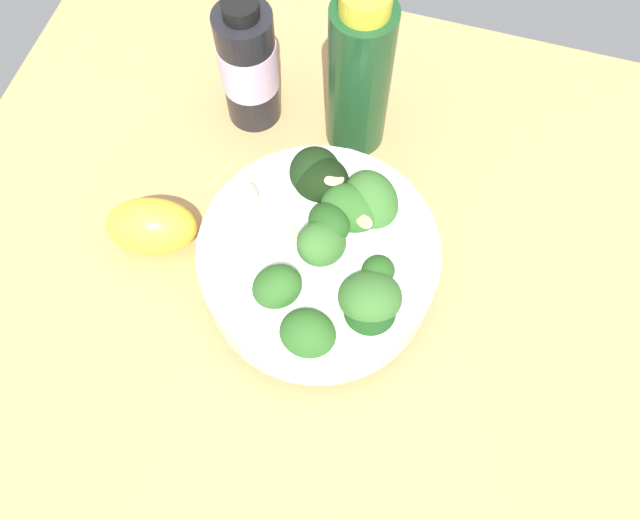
{
  "coord_description": "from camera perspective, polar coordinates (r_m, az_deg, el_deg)",
  "views": [
    {
      "loc": [
        9.18,
        -20.01,
        50.48
      ],
      "look_at": [
        3.16,
        0.37,
        4.0
      ],
      "focal_mm": 36.47,
      "sensor_mm": 36.0,
      "label": 1
    }
  ],
  "objects": [
    {
      "name": "ground_plane",
      "position": [
        0.57,
        -3.16,
        -2.05
      ],
      "size": [
        63.57,
        63.57,
        4.17
      ],
      "primitive_type": "cube",
      "color": "tan"
    },
    {
      "name": "bowl_of_broccoli",
      "position": [
        0.5,
        0.35,
        0.46
      ],
      "size": [
        18.31,
        18.43,
        10.26
      ],
      "color": "white",
      "rests_on": "ground_plane"
    },
    {
      "name": "lemon_wedge",
      "position": [
        0.56,
        -14.48,
        3.03
      ],
      "size": [
        8.51,
        6.44,
        5.06
      ],
      "primitive_type": "ellipsoid",
      "rotation": [
        0.0,
        0.0,
        3.4
      ],
      "color": "yellow",
      "rests_on": "ground_plane"
    },
    {
      "name": "bottle_short",
      "position": [
        0.56,
        3.47,
        15.85
      ],
      "size": [
        5.35,
        5.35,
        16.98
      ],
      "color": "#194723",
      "rests_on": "ground_plane"
    },
    {
      "name": "bottle_tall",
      "position": [
        0.59,
        -6.29,
        16.61
      ],
      "size": [
        5.1,
        5.1,
        13.37
      ],
      "color": "black",
      "rests_on": "ground_plane"
    }
  ]
}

